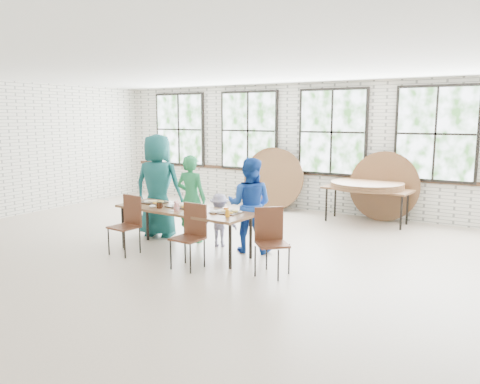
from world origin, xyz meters
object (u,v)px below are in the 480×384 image
object	(u,v)px
chair_near_right	(191,230)
storage_table	(367,191)
chair_near_left	(128,220)
dining_table	(184,212)

from	to	relation	value
chair_near_right	storage_table	distance (m)	4.48
chair_near_right	storage_table	bearing A→B (deg)	74.22
chair_near_left	chair_near_right	distance (m)	1.32
chair_near_left	chair_near_right	size ratio (longest dim) A/B	1.00
dining_table	chair_near_left	xyz separation A→B (m)	(-0.79, -0.46, -0.13)
dining_table	storage_table	distance (m)	4.21
chair_near_left	storage_table	distance (m)	5.00
dining_table	storage_table	bearing A→B (deg)	66.42
storage_table	chair_near_right	bearing A→B (deg)	-102.27
chair_near_left	storage_table	xyz separation A→B (m)	(2.68, 4.22, 0.13)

